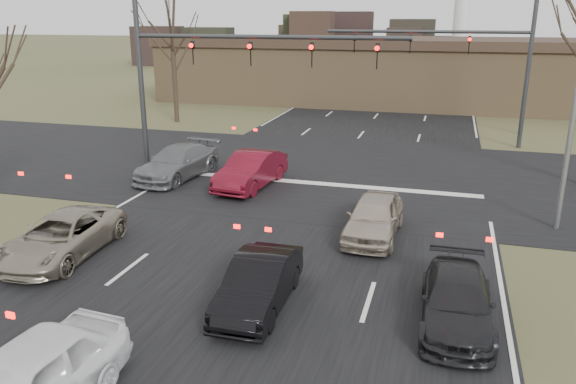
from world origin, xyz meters
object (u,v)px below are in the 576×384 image
Objects in this scene: mast_arm_near at (206,63)px; car_grey_ahead at (178,162)px; car_silver_suv at (62,236)px; streetlight_right_far at (529,41)px; car_red_ahead at (251,170)px; streetlight_right_near at (575,64)px; car_black_hatch at (259,283)px; car_charcoal_sedan at (457,301)px; car_silver_ahead at (374,217)px; mast_arm_far at (474,55)px; building at (413,71)px.

mast_arm_near is 2.45× the size of car_grey_ahead.
mast_arm_near reaches higher than car_silver_suv.
car_red_ahead is (-12.15, -15.22, -4.84)m from streetlight_right_far.
streetlight_right_near is 12.30m from car_black_hatch.
streetlight_right_near and streetlight_right_far have the same top height.
streetlight_right_far is 28.58m from car_silver_suv.
streetlight_right_near reaches higher than car_charcoal_sedan.
car_charcoal_sedan is 5.66m from car_silver_ahead.
mast_arm_far is 2.24× the size of car_grey_ahead.
mast_arm_far reaches higher than car_silver_ahead.
car_black_hatch is 4.80m from car_charcoal_sedan.
car_red_ahead is 1.11× the size of car_silver_ahead.
streetlight_right_far is at bearing 73.70° from car_silver_ahead.
streetlight_right_near is at bearing -78.53° from mast_arm_far.
car_black_hatch is (-8.46, -24.97, -4.94)m from streetlight_right_far.
streetlight_right_near reaches higher than car_silver_suv.
mast_arm_near is 10.81m from car_silver_ahead.
streetlight_right_near is at bearing 43.59° from car_black_hatch.
building is at bearing 73.92° from car_silver_suv.
car_black_hatch is at bearing -109.52° from car_silver_ahead.
car_grey_ahead is (-12.14, 9.70, 0.13)m from car_charcoal_sedan.
building is at bearing 73.87° from mast_arm_near.
car_silver_suv is (-7.90, -34.67, -2.02)m from building.
mast_arm_near is 5.10m from car_red_ahead.
building is 10.77× the size of car_black_hatch.
building is 26.14m from mast_arm_near.
streetlight_right_far is at bearing 51.89° from mast_arm_far.
mast_arm_far reaches higher than car_charcoal_sedan.
car_red_ahead is at bearing -26.92° from mast_arm_near.
car_silver_suv is at bearing -102.84° from building.
mast_arm_near reaches higher than building.
car_silver_ahead reaches higher than car_silver_suv.
mast_arm_far is at bearing 47.66° from car_grey_ahead.
car_silver_ahead is (-6.32, -19.47, -4.89)m from streetlight_right_far.
mast_arm_near is 2.96× the size of car_charcoal_sedan.
streetlight_right_near reaches higher than building.
streetlight_right_near is 17.01m from streetlight_right_far.
car_grey_ahead reaches higher than car_charcoal_sedan.
streetlight_right_near is 9.54m from car_charcoal_sedan.
streetlight_right_near is 2.21× the size of car_red_ahead.
mast_arm_near is at bearing 167.95° from streetlight_right_near.
mast_arm_far is 2.82× the size of car_black_hatch.
mast_arm_near is 14.38m from streetlight_right_near.
car_silver_ahead is at bearing -30.08° from car_red_ahead.
building is 27.21m from car_grey_ahead.
car_black_hatch is 5.90m from car_silver_ahead.
mast_arm_far is at bearing 87.13° from car_charcoal_sedan.
streetlight_right_near is at bearing -0.95° from car_grey_ahead.
streetlight_right_near is at bearing -2.65° from car_red_ahead.
streetlight_right_far is 21.05m from car_silver_ahead.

